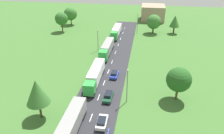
{
  "coord_description": "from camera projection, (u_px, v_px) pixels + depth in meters",
  "views": [
    {
      "loc": [
        9.21,
        -10.42,
        27.52
      ],
      "look_at": [
        0.92,
        41.66,
        1.21
      ],
      "focal_mm": 34.59,
      "sensor_mm": 36.0,
      "label": 1
    }
  ],
  "objects": [
    {
      "name": "truck_fourth",
      "position": [
        116.0,
        31.0,
        85.86
      ],
      "size": [
        2.55,
        13.94,
        3.45
      ],
      "color": "green",
      "rests_on": "road"
    },
    {
      "name": "tree_ash",
      "position": [
        71.0,
        14.0,
        99.63
      ],
      "size": [
        6.03,
        6.03,
        8.12
      ],
      "color": "#513823",
      "rests_on": "ground"
    },
    {
      "name": "tree_pine",
      "position": [
        154.0,
        22.0,
        88.04
      ],
      "size": [
        5.85,
        5.85,
        7.69
      ],
      "color": "#513823",
      "rests_on": "ground"
    },
    {
      "name": "truck_third",
      "position": [
        107.0,
        48.0,
        68.94
      ],
      "size": [
        2.58,
        14.05,
        3.56
      ],
      "color": "green",
      "rests_on": "road"
    },
    {
      "name": "lamppost_fourth",
      "position": [
        138.0,
        22.0,
        87.94
      ],
      "size": [
        0.36,
        0.36,
        8.58
      ],
      "color": "slate",
      "rests_on": "ground"
    },
    {
      "name": "lamppost_third",
      "position": [
        98.0,
        39.0,
        70.85
      ],
      "size": [
        0.36,
        0.36,
        7.48
      ],
      "color": "slate",
      "rests_on": "ground"
    },
    {
      "name": "car_third",
      "position": [
        102.0,
        122.0,
        39.55
      ],
      "size": [
        1.88,
        3.98,
        1.45
      ],
      "color": "white",
      "rests_on": "road"
    },
    {
      "name": "tree_maple",
      "position": [
        37.0,
        92.0,
        39.47
      ],
      "size": [
        4.42,
        4.42,
        8.27
      ],
      "color": "#513823",
      "rests_on": "ground"
    },
    {
      "name": "car_fifth",
      "position": [
        114.0,
        74.0,
        56.05
      ],
      "size": [
        1.89,
        4.14,
        1.51
      ],
      "color": "blue",
      "rests_on": "road"
    },
    {
      "name": "lane_marking_centre",
      "position": [
        92.0,
        116.0,
        42.33
      ],
      "size": [
        0.16,
        124.58,
        0.01
      ],
      "color": "white",
      "rests_on": "road"
    },
    {
      "name": "car_fourth",
      "position": [
        108.0,
        96.0,
        47.09
      ],
      "size": [
        1.82,
        4.41,
        1.48
      ],
      "color": "#19472D",
      "rests_on": "road"
    },
    {
      "name": "truck_lead",
      "position": [
        70.0,
        126.0,
        36.78
      ],
      "size": [
        2.59,
        13.55,
        3.57
      ],
      "color": "yellow",
      "rests_on": "road"
    },
    {
      "name": "tree_elm",
      "position": [
        61.0,
        19.0,
        89.69
      ],
      "size": [
        5.39,
        5.39,
        8.19
      ],
      "color": "#513823",
      "rests_on": "ground"
    },
    {
      "name": "distant_building",
      "position": [
        153.0,
        13.0,
        108.29
      ],
      "size": [
        11.22,
        12.26,
        7.25
      ],
      "primitive_type": "cube",
      "color": "#9E846B",
      "rests_on": "ground"
    },
    {
      "name": "tree_birch",
      "position": [
        179.0,
        80.0,
        45.4
      ],
      "size": [
        5.32,
        5.32,
        7.53
      ],
      "color": "#513823",
      "rests_on": "ground"
    },
    {
      "name": "motorcycle_courier",
      "position": [
        108.0,
        132.0,
        37.58
      ],
      "size": [
        0.28,
        1.94,
        0.91
      ],
      "color": "black",
      "rests_on": "road"
    },
    {
      "name": "road",
      "position": [
        95.0,
        108.0,
        44.43
      ],
      "size": [
        10.0,
        140.0,
        0.06
      ],
      "primitive_type": "cube",
      "color": "#2B2B30",
      "rests_on": "ground"
    },
    {
      "name": "tree_oak",
      "position": [
        175.0,
        21.0,
        87.3
      ],
      "size": [
        4.18,
        4.18,
        7.51
      ],
      "color": "#513823",
      "rests_on": "ground"
    },
    {
      "name": "lamppost_second",
      "position": [
        127.0,
        84.0,
        44.53
      ],
      "size": [
        0.36,
        0.36,
        7.94
      ],
      "color": "slate",
      "rests_on": "ground"
    },
    {
      "name": "truck_second",
      "position": [
        95.0,
        75.0,
        53.05
      ],
      "size": [
        2.68,
        13.91,
        3.6
      ],
      "color": "green",
      "rests_on": "road"
    }
  ]
}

